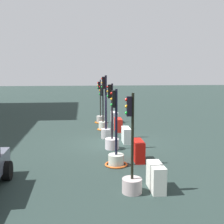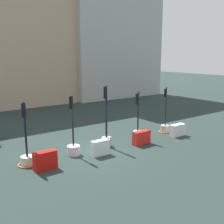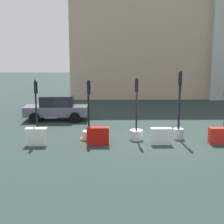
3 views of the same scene
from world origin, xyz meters
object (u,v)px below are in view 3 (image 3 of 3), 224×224
at_px(construction_barrier_3, 220,136).
at_px(traffic_light_1, 89,130).
at_px(traffic_light_2, 136,129).
at_px(traffic_light_3, 178,124).
at_px(construction_barrier_2, 161,136).
at_px(construction_barrier_0, 36,137).
at_px(traffic_light_0, 37,130).
at_px(traffic_light_4, 224,128).
at_px(car_grey_saloon, 57,108).
at_px(construction_barrier_1, 98,136).

bearing_deg(construction_barrier_3, traffic_light_1, 172.05).
height_order(traffic_light_1, traffic_light_2, traffic_light_2).
bearing_deg(traffic_light_3, traffic_light_1, -179.68).
height_order(traffic_light_3, construction_barrier_3, traffic_light_3).
xyz_separation_m(construction_barrier_2, construction_barrier_3, (3.05, 0.05, -0.00)).
bearing_deg(traffic_light_1, construction_barrier_0, -158.34).
distance_m(traffic_light_3, construction_barrier_2, 1.56).
relative_size(construction_barrier_0, construction_barrier_3, 0.92).
bearing_deg(traffic_light_0, construction_barrier_0, -80.48).
relative_size(traffic_light_4, car_grey_saloon, 0.72).
distance_m(traffic_light_3, traffic_light_4, 2.48).
bearing_deg(traffic_light_2, construction_barrier_0, -169.68).
height_order(traffic_light_2, construction_barrier_2, traffic_light_2).
distance_m(construction_barrier_2, car_grey_saloon, 8.54).
distance_m(traffic_light_2, car_grey_saloon, 7.08).
xyz_separation_m(traffic_light_4, construction_barrier_0, (-9.82, -1.04, -0.12)).
xyz_separation_m(traffic_light_0, construction_barrier_2, (6.37, -0.79, -0.14)).
xyz_separation_m(construction_barrier_1, construction_barrier_2, (3.16, 0.04, -0.03)).
bearing_deg(traffic_light_4, traffic_light_0, -178.80).
xyz_separation_m(traffic_light_0, traffic_light_2, (5.22, 0.10, 0.01)).
bearing_deg(traffic_light_4, traffic_light_1, -179.85).
bearing_deg(car_grey_saloon, traffic_light_1, -63.21).
bearing_deg(traffic_light_4, car_grey_saloon, 153.33).
xyz_separation_m(traffic_light_1, traffic_light_3, (4.79, 0.03, 0.32)).
height_order(construction_barrier_0, car_grey_saloon, car_grey_saloon).
bearing_deg(construction_barrier_0, traffic_light_3, 8.08).
xyz_separation_m(traffic_light_2, construction_barrier_0, (-5.08, -0.93, -0.13)).
xyz_separation_m(traffic_light_3, traffic_light_4, (2.47, -0.01, -0.25)).
bearing_deg(traffic_light_0, construction_barrier_3, -4.55).
distance_m(construction_barrier_0, car_grey_saloon, 5.94).
height_order(traffic_light_0, traffic_light_3, traffic_light_3).
height_order(traffic_light_0, traffic_light_4, traffic_light_0).
relative_size(construction_barrier_2, construction_barrier_3, 0.90).
bearing_deg(car_grey_saloon, traffic_light_3, -33.90).
bearing_deg(construction_barrier_3, construction_barrier_2, -179.15).
distance_m(construction_barrier_3, car_grey_saloon, 10.91).
bearing_deg(construction_barrier_0, construction_barrier_1, -0.20).
xyz_separation_m(traffic_light_1, car_grey_saloon, (-2.48, 4.91, 0.37)).
distance_m(traffic_light_0, traffic_light_1, 2.71).
xyz_separation_m(construction_barrier_1, car_grey_saloon, (-2.99, 5.94, 0.41)).
bearing_deg(car_grey_saloon, construction_barrier_1, -63.26).
height_order(traffic_light_1, traffic_light_3, traffic_light_3).
bearing_deg(construction_barrier_0, traffic_light_1, 21.66).
bearing_deg(construction_barrier_1, construction_barrier_0, 179.80).
bearing_deg(traffic_light_4, construction_barrier_1, -171.19).
bearing_deg(traffic_light_2, car_grey_saloon, 134.98).
distance_m(traffic_light_1, construction_barrier_3, 6.79).
distance_m(traffic_light_4, construction_barrier_2, 3.73).
distance_m(traffic_light_0, traffic_light_3, 7.50).
bearing_deg(traffic_light_3, car_grey_saloon, 146.10).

